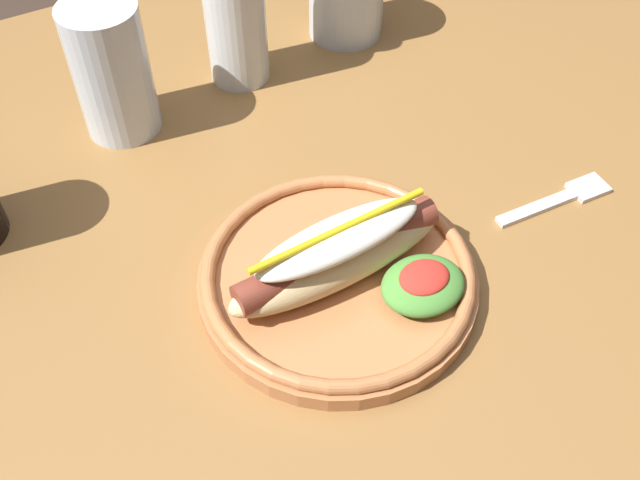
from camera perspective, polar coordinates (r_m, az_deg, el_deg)
dining_table at (r=0.76m, az=-2.72°, el=-2.06°), size 1.31×0.87×0.74m
hot_dog_plate at (r=0.60m, az=1.75°, el=-2.44°), size 0.23×0.23×0.08m
fork at (r=0.72m, az=18.34°, el=3.11°), size 0.12×0.03×0.00m
water_cup at (r=0.75m, az=-15.96°, el=12.60°), size 0.08×0.08×0.14m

